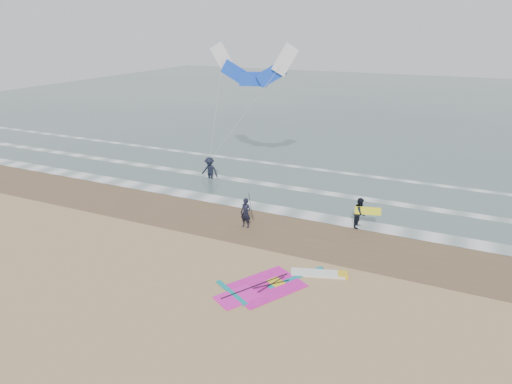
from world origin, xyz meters
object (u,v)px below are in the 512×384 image
at_px(person_standing, 246,213).
at_px(person_walking, 360,213).
at_px(person_wading, 210,166).
at_px(surf_kite, 253,69).
at_px(windsurf_rig, 281,283).

xyz_separation_m(person_standing, person_walking, (5.32, 2.48, 0.01)).
bearing_deg(person_standing, person_wading, 137.44).
xyz_separation_m(person_walking, surf_kite, (-8.84, 5.87, 6.34)).
height_order(person_standing, person_walking, person_walking).
relative_size(person_walking, person_wading, 0.85).
xyz_separation_m(windsurf_rig, person_walking, (1.61, 6.82, 0.77)).
xyz_separation_m(person_standing, person_wading, (-5.65, 5.97, 0.15)).
distance_m(windsurf_rig, person_standing, 5.76).
distance_m(person_walking, person_wading, 11.50).
distance_m(windsurf_rig, person_wading, 13.95).
xyz_separation_m(person_wading, surf_kite, (2.12, 2.38, 6.20)).
height_order(windsurf_rig, person_walking, person_walking).
bearing_deg(surf_kite, windsurf_rig, -60.33).
xyz_separation_m(windsurf_rig, person_standing, (-3.71, 4.35, 0.75)).
relative_size(person_standing, person_walking, 0.98).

